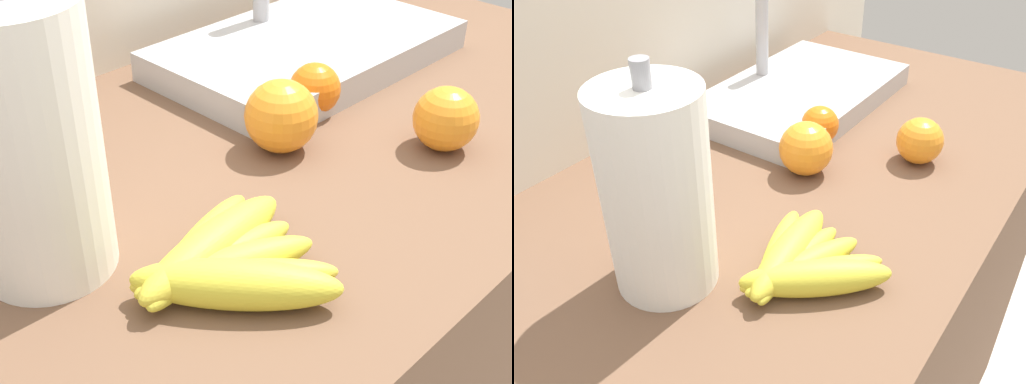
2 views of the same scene
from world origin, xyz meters
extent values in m
cube|color=silver|center=(0.00, 0.34, 0.65)|extent=(1.80, 0.06, 1.30)
ellipsoid|color=yellow|center=(-0.13, -0.16, 0.93)|extent=(0.15, 0.16, 0.04)
ellipsoid|color=gold|center=(-0.12, -0.15, 0.92)|extent=(0.16, 0.14, 0.03)
ellipsoid|color=gold|center=(-0.12, -0.14, 0.92)|extent=(0.17, 0.09, 0.04)
ellipsoid|color=gold|center=(-0.12, -0.12, 0.92)|extent=(0.17, 0.05, 0.03)
ellipsoid|color=gold|center=(-0.11, -0.11, 0.93)|extent=(0.19, 0.07, 0.04)
ellipsoid|color=gold|center=(-0.12, -0.10, 0.92)|extent=(0.18, 0.09, 0.03)
sphere|color=orange|center=(0.18, 0.02, 0.94)|extent=(0.06, 0.06, 0.06)
sphere|color=orange|center=(0.09, -0.01, 0.95)|extent=(0.08, 0.08, 0.08)
sphere|color=orange|center=(0.22, -0.14, 0.94)|extent=(0.07, 0.07, 0.07)
cylinder|color=white|center=(-0.21, 0.00, 1.03)|extent=(0.12, 0.12, 0.25)
cylinder|color=gray|center=(-0.21, 0.00, 1.04)|extent=(0.02, 0.02, 0.28)
cube|color=#B7BABF|center=(0.29, 0.13, 0.93)|extent=(0.42, 0.26, 0.04)
camera|label=1|loc=(-0.44, -0.49, 1.32)|focal=50.06mm
camera|label=2|loc=(-0.55, -0.39, 1.37)|focal=38.75mm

